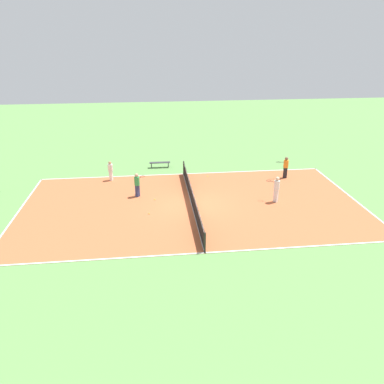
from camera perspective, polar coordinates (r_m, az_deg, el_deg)
ground_plane at (r=24.01m, az=0.00°, el=-1.98°), size 80.00×80.00×0.00m
court_surface at (r=24.00m, az=0.00°, el=-1.96°), size 11.64×21.63×0.02m
tennis_net at (r=23.77m, az=0.00°, el=-0.73°), size 11.44×0.10×1.08m
bench at (r=30.77m, az=-4.93°, el=4.43°), size 0.36×1.69×0.45m
player_center_orange at (r=29.03m, az=14.08°, el=3.87°), size 0.37×0.95×1.65m
player_near_white at (r=24.61m, az=12.76°, el=0.68°), size 0.91×0.88×1.74m
player_far_green at (r=25.11m, az=-8.36°, el=1.32°), size 0.93×0.85×1.64m
player_far_white at (r=28.36m, az=-12.32°, el=3.34°), size 0.44×0.44×1.48m
tennis_ball_midcourt at (r=22.89m, az=-6.55°, el=-3.28°), size 0.07×0.07×0.07m
tennis_ball_left_sideline at (r=28.69m, az=2.40°, el=2.40°), size 0.07×0.07×0.07m
tennis_ball_right_alley at (r=24.77m, az=-5.70°, el=-1.14°), size 0.07×0.07×0.07m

